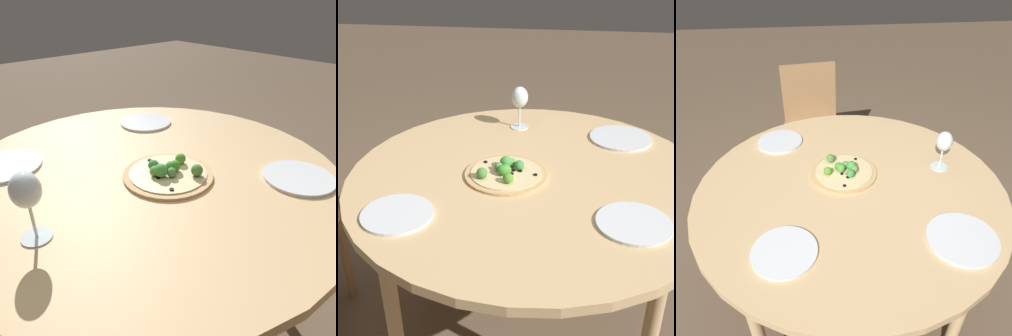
# 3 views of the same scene
# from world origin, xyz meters

# --- Properties ---
(ground_plane) EXTENTS (12.00, 12.00, 0.00)m
(ground_plane) POSITION_xyz_m (0.00, 0.00, 0.00)
(ground_plane) COLOR brown
(dining_table) EXTENTS (1.30, 1.30, 0.72)m
(dining_table) POSITION_xyz_m (0.00, 0.00, 0.67)
(dining_table) COLOR tan
(dining_table) RESTS_ON ground_plane
(chair) EXTENTS (0.45, 0.45, 0.87)m
(chair) POSITION_xyz_m (-0.13, 1.02, 0.47)
(chair) COLOR #997047
(chair) RESTS_ON ground_plane
(pizza) EXTENTS (0.29, 0.29, 0.06)m
(pizza) POSITION_xyz_m (-0.02, 0.09, 0.74)
(pizza) COLOR tan
(pizza) RESTS_ON dining_table
(wine_glass) EXTENTS (0.08, 0.08, 0.18)m
(wine_glass) POSITION_xyz_m (0.42, 0.08, 0.85)
(wine_glass) COLOR silver
(wine_glass) RESTS_ON dining_table
(plate_near) EXTENTS (0.25, 0.25, 0.01)m
(plate_near) POSITION_xyz_m (0.35, -0.34, 0.73)
(plate_near) COLOR silver
(plate_near) RESTS_ON dining_table
(plate_far) EXTENTS (0.23, 0.23, 0.01)m
(plate_far) POSITION_xyz_m (-0.27, -0.33, 0.73)
(plate_far) COLOR silver
(plate_far) RESTS_ON dining_table
(plate_side) EXTENTS (0.22, 0.22, 0.01)m
(plate_side) POSITION_xyz_m (-0.31, 0.38, 0.73)
(plate_side) COLOR silver
(plate_side) RESTS_ON dining_table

